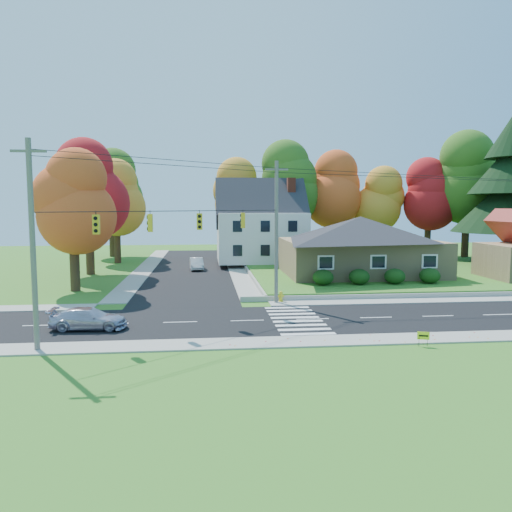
% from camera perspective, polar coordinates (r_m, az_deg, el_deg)
% --- Properties ---
extents(ground, '(120.00, 120.00, 0.00)m').
position_cam_1_polar(ground, '(30.84, 6.48, -7.20)').
color(ground, '#3D7923').
extents(road_main, '(90.00, 8.00, 0.02)m').
position_cam_1_polar(road_main, '(30.84, 6.48, -7.18)').
color(road_main, black).
rests_on(road_main, ground).
extents(road_cross, '(8.00, 44.00, 0.02)m').
position_cam_1_polar(road_cross, '(55.80, -7.38, -1.37)').
color(road_cross, black).
rests_on(road_cross, ground).
extents(sidewalk_north, '(90.00, 2.00, 0.08)m').
position_cam_1_polar(sidewalk_north, '(35.62, 4.76, -5.36)').
color(sidewalk_north, '#9C9A90').
rests_on(sidewalk_north, ground).
extents(sidewalk_south, '(90.00, 2.00, 0.08)m').
position_cam_1_polar(sidewalk_south, '(26.12, 8.85, -9.54)').
color(sidewalk_south, '#9C9A90').
rests_on(sidewalk_south, ground).
extents(lawn, '(30.00, 30.00, 0.50)m').
position_cam_1_polar(lawn, '(54.40, 15.17, -1.46)').
color(lawn, '#3D7923').
rests_on(lawn, ground).
extents(ranch_house, '(14.60, 10.60, 5.40)m').
position_cam_1_polar(ranch_house, '(47.75, 11.81, 1.28)').
color(ranch_house, tan).
rests_on(ranch_house, lawn).
extents(colonial_house, '(10.40, 8.40, 9.60)m').
position_cam_1_polar(colonial_house, '(57.77, 0.62, 3.47)').
color(colonial_house, silver).
rests_on(colonial_house, lawn).
extents(hedge_row, '(10.70, 1.70, 1.27)m').
position_cam_1_polar(hedge_row, '(41.97, 13.67, -2.29)').
color(hedge_row, '#163A10').
rests_on(hedge_row, lawn).
extents(traffic_infrastructure, '(38.10, 10.66, 10.00)m').
position_cam_1_polar(traffic_infrastructure, '(31.40, 5.79, 2.53)').
color(traffic_infrastructure, '#666059').
rests_on(traffic_infrastructure, ground).
extents(tree_lot_0, '(6.72, 6.72, 12.51)m').
position_cam_1_polar(tree_lot_0, '(63.52, -1.84, 7.03)').
color(tree_lot_0, '#3F2A19').
rests_on(tree_lot_0, lawn).
extents(tree_lot_1, '(7.84, 7.84, 14.60)m').
position_cam_1_polar(tree_lot_1, '(63.28, 3.71, 8.21)').
color(tree_lot_1, '#3F2A19').
rests_on(tree_lot_1, lawn).
extents(tree_lot_2, '(7.28, 7.28, 13.56)m').
position_cam_1_polar(tree_lot_2, '(65.49, 8.79, 7.50)').
color(tree_lot_2, '#3F2A19').
rests_on(tree_lot_2, lawn).
extents(tree_lot_3, '(6.16, 6.16, 11.47)m').
position_cam_1_polar(tree_lot_3, '(66.29, 14.04, 6.25)').
color(tree_lot_3, '#3F2A19').
rests_on(tree_lot_3, lawn).
extents(tree_lot_4, '(6.72, 6.72, 12.51)m').
position_cam_1_polar(tree_lot_4, '(67.66, 19.16, 6.64)').
color(tree_lot_4, '#3F2A19').
rests_on(tree_lot_4, lawn).
extents(tree_lot_5, '(8.40, 8.40, 15.64)m').
position_cam_1_polar(tree_lot_5, '(67.74, 23.04, 8.16)').
color(tree_lot_5, '#3F2A19').
rests_on(tree_lot_5, lawn).
extents(tree_west_0, '(6.16, 6.16, 11.47)m').
position_cam_1_polar(tree_west_0, '(42.66, -20.24, 5.75)').
color(tree_west_0, '#3F2A19').
rests_on(tree_west_0, ground).
extents(tree_west_1, '(7.28, 7.28, 13.56)m').
position_cam_1_polar(tree_west_1, '(52.65, -18.65, 7.17)').
color(tree_west_1, '#3F2A19').
rests_on(tree_west_1, ground).
extents(tree_west_2, '(6.72, 6.72, 12.51)m').
position_cam_1_polar(tree_west_2, '(62.25, -15.70, 6.39)').
color(tree_west_2, '#3F2A19').
rests_on(tree_west_2, ground).
extents(tree_west_3, '(7.84, 7.84, 14.60)m').
position_cam_1_polar(tree_west_3, '(70.50, -16.23, 7.34)').
color(tree_west_3, '#3F2A19').
rests_on(tree_west_3, ground).
extents(silver_sedan, '(4.30, 1.95, 1.22)m').
position_cam_1_polar(silver_sedan, '(29.55, -18.59, -6.79)').
color(silver_sedan, '#B5B2C9').
rests_on(silver_sedan, road_main).
extents(white_car, '(1.65, 3.97, 1.28)m').
position_cam_1_polar(white_car, '(54.15, -6.81, -0.89)').
color(white_car, '#BEBEBE').
rests_on(white_car, road_cross).
extents(fire_hydrant, '(0.48, 0.37, 0.83)m').
position_cam_1_polar(fire_hydrant, '(35.82, 2.87, -4.70)').
color(fire_hydrant, gold).
rests_on(fire_hydrant, ground).
extents(yard_sign, '(0.56, 0.22, 0.73)m').
position_cam_1_polar(yard_sign, '(26.16, 18.58, -8.66)').
color(yard_sign, black).
rests_on(yard_sign, ground).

